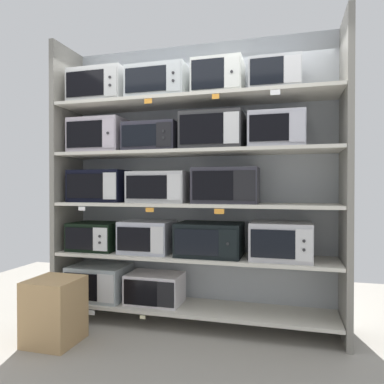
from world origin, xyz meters
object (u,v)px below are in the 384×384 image
microwave_2 (96,236)px  microwave_3 (148,237)px  microwave_7 (159,187)px  microwave_12 (277,131)px  microwave_9 (98,136)px  microwave_0 (100,281)px  microwave_11 (213,132)px  microwave_1 (155,288)px  microwave_4 (210,239)px  microwave_16 (275,77)px  microwave_14 (159,85)px  microwave_13 (100,88)px  microwave_15 (218,79)px  shipping_carton (54,311)px  microwave_10 (153,138)px  microwave_5 (281,241)px  microwave_8 (226,186)px  microwave_6 (99,186)px

microwave_2 → microwave_3: (0.55, 0.00, 0.02)m
microwave_7 → microwave_12: 1.18m
microwave_9 → microwave_0: bearing=-0.2°
microwave_0 → microwave_11: (1.14, -0.00, 1.43)m
microwave_0 → microwave_1: 0.58m
microwave_4 → microwave_16: 1.52m
microwave_12 → microwave_14: size_ratio=0.84×
microwave_11 → microwave_13: size_ratio=0.97×
microwave_0 → microwave_3: bearing=0.0°
microwave_13 → microwave_16: (1.68, -0.00, -0.03)m
microwave_15 → microwave_9: bearing=180.0°
microwave_13 → microwave_0: bearing=-178.7°
microwave_11 → microwave_16: 0.71m
microwave_14 → shipping_carton: microwave_14 is taller
microwave_0 → microwave_4: microwave_4 is taller
microwave_10 → microwave_11: 0.58m
microwave_0 → microwave_5: microwave_5 is taller
microwave_2 → microwave_8: bearing=-0.0°
microwave_0 → shipping_carton: bearing=-93.5°
microwave_6 → microwave_8: microwave_8 is taller
microwave_14 → microwave_2: bearing=-180.0°
microwave_15 → microwave_0: bearing=180.0°
microwave_8 → microwave_11: (-0.12, 0.00, 0.48)m
microwave_5 → microwave_7: (-1.11, 0.00, 0.46)m
microwave_5 → microwave_7: size_ratio=0.93×
microwave_5 → microwave_16: microwave_16 is taller
microwave_0 → microwave_4: bearing=0.0°
microwave_1 → microwave_9: 1.57m
microwave_6 → microwave_0: bearing=-176.2°
microwave_0 → microwave_16: (1.69, -0.00, 1.87)m
microwave_2 → microwave_3: microwave_3 is taller
microwave_9 → microwave_14: (0.64, 0.00, 0.46)m
microwave_3 → microwave_15: bearing=-0.0°
microwave_7 → microwave_10: 0.47m
microwave_2 → microwave_0: bearing=0.1°
microwave_4 → microwave_13: bearing=180.0°
microwave_7 → microwave_15: (0.57, -0.00, 0.96)m
microwave_5 → microwave_13: size_ratio=0.92×
microwave_14 → microwave_4: bearing=-0.0°
microwave_7 → microwave_14: bearing=-0.4°
microwave_1 → microwave_3: size_ratio=1.08×
microwave_5 → shipping_carton: bearing=-159.9°
microwave_16 → shipping_carton: size_ratio=0.82×
microwave_0 → microwave_10: microwave_10 is taller
microwave_1 → microwave_7: (0.04, 0.00, 0.96)m
microwave_4 → microwave_12: (0.59, 0.00, 0.95)m
microwave_4 → microwave_9: size_ratio=1.09×
microwave_8 → shipping_carton: microwave_8 is taller
microwave_13 → microwave_11: bearing=-0.0°
microwave_1 → microwave_16: bearing=0.0°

